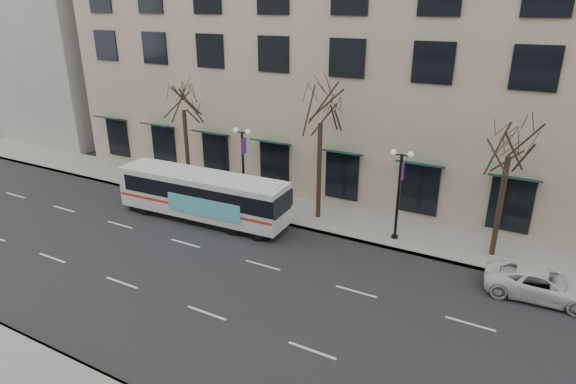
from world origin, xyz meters
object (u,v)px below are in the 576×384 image
Objects in this scene: tree_far_mid at (321,107)px; lamp_post_right at (399,191)px; lamp_post_left at (243,164)px; city_bus at (203,195)px; white_pickup at (541,284)px; tree_far_left at (183,96)px; tree_far_right at (512,137)px.

tree_far_mid is 6.41m from lamp_post_right.
city_bus is (-1.04, -2.83, -1.33)m from lamp_post_left.
lamp_post_right is 8.05m from white_pickup.
lamp_post_right is (5.01, -0.60, -3.96)m from tree_far_mid.
tree_far_left reaches higher than lamp_post_right.
tree_far_left is at bearing 79.27° from white_pickup.
tree_far_left reaches higher than city_bus.
lamp_post_left is 10.00m from lamp_post_right.
city_bus is at bearing -40.87° from tree_far_left.
tree_far_mid is 1.64× the size of lamp_post_left.
tree_far_left is 23.35m from white_pickup.
tree_far_mid reaches higher than tree_far_right.
city_bus is (-6.03, -3.43, -5.29)m from tree_far_mid.
tree_far_left is 1.03× the size of tree_far_right.
white_pickup is (7.35, -2.35, -2.29)m from lamp_post_right.
tree_far_left is 6.29m from lamp_post_left.
tree_far_right reaches higher than lamp_post_left.
tree_far_mid is at bearing 0.00° from tree_far_left.
lamp_post_left is at bearing -173.15° from tree_far_mid.
tree_far_left reaches higher than tree_far_right.
tree_far_mid is 0.78× the size of city_bus.
tree_far_left is 0.98× the size of tree_far_mid.
tree_far_right is (10.00, -0.00, -0.48)m from tree_far_mid.
city_bus is (-11.04, -2.83, -1.33)m from lamp_post_right.
lamp_post_left is at bearing 180.00° from lamp_post_right.
tree_far_mid is 1.06× the size of tree_far_right.
lamp_post_right is at bearing 0.00° from lamp_post_left.
lamp_post_left is at bearing 79.07° from white_pickup.
tree_far_mid reaches higher than city_bus.
tree_far_right is 1.55× the size of lamp_post_right.
tree_far_mid is at bearing 27.18° from city_bus.
lamp_post_left is (-4.99, -0.60, -3.96)m from tree_far_mid.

